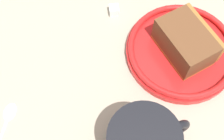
# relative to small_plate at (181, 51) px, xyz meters

# --- Properties ---
(ground_plane) EXTENTS (1.30, 1.30, 0.04)m
(ground_plane) POSITION_rel_small_plate_xyz_m (0.07, -0.05, -0.03)
(ground_plane) COLOR tan
(small_plate) EXTENTS (0.18, 0.18, 0.02)m
(small_plate) POSITION_rel_small_plate_xyz_m (0.00, 0.00, 0.00)
(small_plate) COLOR red
(small_plate) RESTS_ON ground_plane
(cake_slice) EXTENTS (0.09, 0.11, 0.05)m
(cake_slice) POSITION_rel_small_plate_xyz_m (-0.00, 0.00, 0.03)
(cake_slice) COLOR #9E662D
(cake_slice) RESTS_ON small_plate
(teaspoon) EXTENTS (0.12, 0.08, 0.01)m
(teaspoon) POSITION_rel_small_plate_xyz_m (0.28, -0.11, -0.01)
(teaspoon) COLOR silver
(teaspoon) RESTS_ON ground_plane
(sugar_cube) EXTENTS (0.02, 0.02, 0.02)m
(sugar_cube) POSITION_rel_small_plate_xyz_m (0.01, -0.14, -0.00)
(sugar_cube) COLOR white
(sugar_cube) RESTS_ON ground_plane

